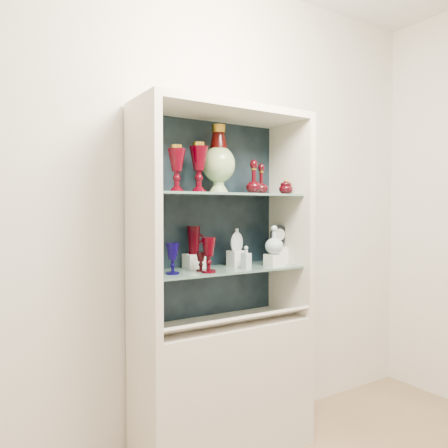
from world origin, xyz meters
TOP-DOWN VIEW (x-y plane):
  - wall_back at (0.00, 1.75)m, footprint 3.50×0.02m
  - cabinet_base at (0.00, 1.53)m, footprint 1.00×0.40m
  - cabinet_back_panel at (0.00, 1.72)m, footprint 0.98×0.02m
  - cabinet_side_left at (-0.48, 1.53)m, footprint 0.04×0.40m
  - cabinet_side_right at (0.48, 1.53)m, footprint 0.04×0.40m
  - cabinet_top_cap at (0.00, 1.53)m, footprint 1.00×0.40m
  - shelf_lower at (0.00, 1.55)m, footprint 0.92×0.34m
  - shelf_upper at (0.00, 1.55)m, footprint 0.92×0.34m
  - label_ledge at (0.00, 1.42)m, footprint 0.92×0.17m
  - label_card_0 at (0.28, 1.42)m, footprint 0.10×0.06m
  - label_card_1 at (-0.21, 1.42)m, footprint 0.10×0.06m
  - label_card_2 at (0.05, 1.42)m, footprint 0.10×0.06m
  - pedestal_lamp_left at (-0.30, 1.52)m, footprint 0.10×0.10m
  - pedestal_lamp_right at (-0.15, 1.55)m, footprint 0.13×0.13m
  - enamel_urn at (0.00, 1.59)m, footprint 0.20×0.20m
  - ruby_decanter_a at (0.29, 1.57)m, footprint 0.10×0.10m
  - ruby_decanter_b at (0.21, 1.54)m, footprint 0.10×0.10m
  - lidded_bowl at (0.42, 1.49)m, footprint 0.10×0.10m
  - cobalt_goblet at (-0.33, 1.50)m, footprint 0.07×0.07m
  - ruby_goblet_tall at (-0.15, 1.45)m, footprint 0.08×0.08m
  - ruby_goblet_small at (-0.16, 1.52)m, footprint 0.07×0.07m
  - riser_ruby_pitcher at (-0.13, 1.64)m, footprint 0.10×0.10m
  - ruby_pitcher at (-0.13, 1.64)m, footprint 0.12×0.08m
  - clear_square_bottle at (0.11, 1.47)m, footprint 0.05×0.05m
  - riser_flat_flask at (0.12, 1.58)m, footprint 0.09×0.09m
  - flat_flask at (0.12, 1.58)m, footprint 0.10×0.06m
  - riser_clear_round_decanter at (0.30, 1.46)m, footprint 0.09×0.09m
  - clear_round_decanter at (0.30, 1.46)m, footprint 0.13×0.13m
  - riser_cameo_medallion at (0.42, 1.56)m, footprint 0.08×0.08m
  - cameo_medallion at (0.42, 1.56)m, footprint 0.12×0.06m

SIDE VIEW (x-z plane):
  - cabinet_base at x=0.00m, z-range 0.00..0.75m
  - label_ledge at x=0.00m, z-range 0.74..0.82m
  - label_card_0 at x=0.28m, z-range 0.78..0.81m
  - label_card_1 at x=-0.21m, z-range 0.78..0.81m
  - label_card_2 at x=0.05m, z-range 0.78..0.81m
  - shelf_lower at x=0.00m, z-range 1.04..1.05m
  - riser_clear_round_decanter at x=0.30m, z-range 1.05..1.12m
  - riser_ruby_pitcher at x=-0.13m, z-range 1.05..1.13m
  - riser_flat_flask at x=0.12m, z-range 1.05..1.14m
  - riser_cameo_medallion at x=0.42m, z-range 1.05..1.15m
  - ruby_goblet_small at x=-0.16m, z-range 1.05..1.15m
  - clear_square_bottle at x=0.11m, z-range 1.05..1.18m
  - cobalt_goblet at x=-0.33m, z-range 1.05..1.21m
  - ruby_goblet_tall at x=-0.15m, z-range 1.05..1.24m
  - clear_round_decanter at x=0.30m, z-range 1.12..1.28m
  - flat_flask at x=0.12m, z-range 1.14..1.27m
  - ruby_pitcher at x=-0.13m, z-range 1.13..1.29m
  - cameo_medallion at x=0.42m, z-range 1.15..1.29m
  - cabinet_back_panel at x=0.00m, z-range 0.75..1.90m
  - cabinet_side_left at x=-0.48m, z-range 0.75..1.90m
  - cabinet_side_right at x=0.48m, z-range 0.75..1.90m
  - wall_back at x=0.00m, z-range 0.00..2.80m
  - shelf_upper at x=0.00m, z-range 1.46..1.47m
  - lidded_bowl at x=0.42m, z-range 1.47..1.56m
  - ruby_decanter_a at x=0.29m, z-range 1.47..1.68m
  - ruby_decanter_b at x=0.21m, z-range 1.47..1.68m
  - pedestal_lamp_left at x=-0.30m, z-range 1.47..1.71m
  - pedestal_lamp_right at x=-0.15m, z-range 1.47..1.74m
  - enamel_urn at x=0.00m, z-range 1.47..1.86m
  - cabinet_top_cap at x=0.00m, z-range 1.90..1.94m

